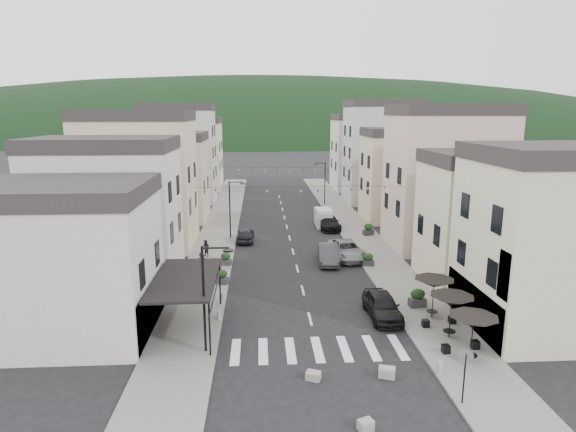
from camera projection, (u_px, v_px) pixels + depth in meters
The scene contains 33 objects.
ground at pixel (322, 368), 24.49m from camera, with size 700.00×700.00×0.00m, color black.
sidewalk_left at pixel (221, 225), 55.25m from camera, with size 4.00×76.00×0.12m, color slate.
sidewalk_right at pixel (350, 223), 56.14m from camera, with size 4.00×76.00×0.12m, color slate.
hill_backdrop at pixel (263, 132), 317.17m from camera, with size 640.00×360.00×70.00m, color black.
boutique_building at pixel (44, 268), 27.60m from camera, with size 12.00×8.00×8.00m, color beige.
bistro_building at pixel (560, 248), 28.20m from camera, with size 10.00×8.00×10.00m, color #BFB997.
boutique_awning at pixel (190, 280), 28.28m from camera, with size 3.77×7.50×3.28m.
buildings_row_left at pixel (166, 167), 59.16m from camera, with size 10.20×54.16×14.00m.
buildings_row_right at pixel (400, 165), 59.72m from camera, with size 10.20×54.16×14.50m.
cafe_terrace at pixel (452, 300), 27.18m from camera, with size 2.50×8.10×2.53m.
streetlamp_left_near at pixel (209, 288), 25.31m from camera, with size 1.70×0.56×6.00m.
streetlamp_left_far at pixel (232, 204), 48.72m from camera, with size 1.70×0.56×6.00m.
streetlamp_right_far at pixel (323, 179), 66.98m from camera, with size 1.70×0.56×6.00m.
traffic_sign at pixel (465, 366), 21.01m from camera, with size 0.70×0.07×2.70m.
bollards at pixel (311, 316), 29.76m from camera, with size 11.66×10.26×0.60m.
bunting_near at pixel (292, 190), 44.76m from camera, with size 19.00×0.28×0.62m.
bunting_far at pixel (284, 170), 60.37m from camera, with size 19.00×0.28×0.62m.
parked_car_a at pixel (382, 305), 30.45m from camera, with size 1.87×4.66×1.59m, color black.
parked_car_b at pixel (328, 254), 41.52m from camera, with size 1.66×4.77×1.57m, color #333335.
parked_car_c at pixel (346, 250), 42.83m from camera, with size 2.58×5.60×1.56m, color gray.
parked_car_d at pixel (328, 222), 53.72m from camera, with size 2.18×5.36×1.55m, color black.
parked_car_e at pixel (245, 235), 48.42m from camera, with size 1.68×4.19×1.43m, color black.
delivery_van at pixel (323, 217), 55.10m from camera, with size 1.76×4.31×2.05m.
pedestrian_a at pixel (202, 265), 37.61m from camera, with size 0.72×0.47×1.96m, color black.
pedestrian_b at pixel (206, 248), 42.81m from camera, with size 0.75×0.59×1.55m, color black.
concrete_block_a at pixel (387, 372), 23.64m from camera, with size 0.80×0.50×0.50m, color gray.
concrete_block_b at pixel (366, 425), 19.69m from camera, with size 0.60×0.45×0.45m, color gray.
concrete_block_c at pixel (313, 376), 23.44m from camera, with size 0.70×0.50×0.40m, color gray.
planter_la at pixel (222, 277), 36.16m from camera, with size 1.09×0.79×1.10m.
planter_lb at pixel (226, 259), 40.62m from camera, with size 1.04×0.73×1.06m.
planter_ra at pixel (418, 298), 31.89m from camera, with size 1.17×0.73×1.23m.
planter_rb at pixel (368, 260), 40.44m from camera, with size 1.01×0.64×1.07m.
planter_rc at pixel (368, 229), 50.51m from camera, with size 1.25×0.93×1.24m.
Camera 1 is at (-3.11, -22.14, 12.77)m, focal length 30.00 mm.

